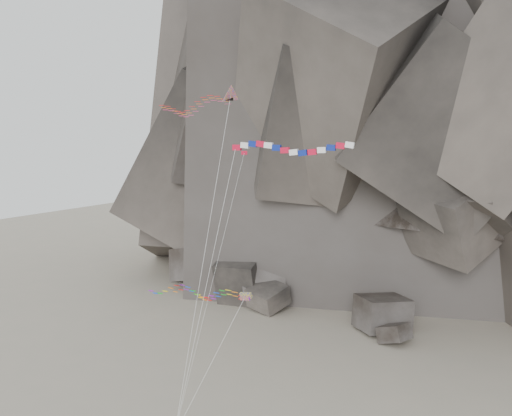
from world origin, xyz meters
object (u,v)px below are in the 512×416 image
Objects in this scene: delta_kite at (190,106)px; parafoil_kite at (193,292)px; banner_kite at (290,149)px; pennant_kite at (229,213)px.

delta_kite reaches higher than parafoil_kite.
delta_kite is at bearing 156.92° from banner_kite.
parafoil_kite is at bearing 148.89° from pennant_kite.
pennant_kite is at bearing 9.16° from delta_kite.
delta_kite reaches higher than pennant_kite.
parafoil_kite is at bearing 162.13° from banner_kite.
delta_kite is 11.78m from pennant_kite.
delta_kite is 18.71m from parafoil_kite.
banner_kite reaches higher than parafoil_kite.
delta_kite reaches higher than banner_kite.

